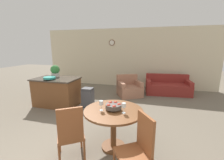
{
  "coord_description": "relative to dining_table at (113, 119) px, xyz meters",
  "views": [
    {
      "loc": [
        1.26,
        -1.48,
        1.85
      ],
      "look_at": [
        0.19,
        2.45,
        0.96
      ],
      "focal_mm": 24.0,
      "sensor_mm": 36.0,
      "label": 1
    }
  ],
  "objects": [
    {
      "name": "wine_glass_right",
      "position": [
        0.2,
        -0.08,
        0.3
      ],
      "size": [
        0.07,
        0.07,
        0.18
      ],
      "color": "silver",
      "rests_on": "dining_table"
    },
    {
      "name": "potted_plant",
      "position": [
        -2.47,
        1.81,
        0.5
      ],
      "size": [
        0.29,
        0.29,
        0.39
      ],
      "color": "beige",
      "rests_on": "kitchen_island"
    },
    {
      "name": "dining_chair_near_left",
      "position": [
        -0.58,
        -0.5,
        -0.07
      ],
      "size": [
        0.58,
        0.58,
        0.97
      ],
      "rotation": [
        0.0,
        0.0,
        6.88
      ],
      "color": "brown",
      "rests_on": "ground_plane"
    },
    {
      "name": "dining_chair_near_right",
      "position": [
        0.5,
        -0.58,
        -0.07
      ],
      "size": [
        0.58,
        0.58,
        0.97
      ],
      "rotation": [
        0.0,
        0.0,
        8.45
      ],
      "color": "brown",
      "rests_on": "ground_plane"
    },
    {
      "name": "wall_back",
      "position": [
        -0.63,
        4.61,
        0.76
      ],
      "size": [
        8.0,
        0.09,
        2.7
      ],
      "color": "beige",
      "rests_on": "ground_plane"
    },
    {
      "name": "wine_glass_left",
      "position": [
        -0.2,
        -0.08,
        0.3
      ],
      "size": [
        0.07,
        0.07,
        0.18
      ],
      "color": "silver",
      "rests_on": "dining_table"
    },
    {
      "name": "fruit_bowl",
      "position": [
        0.0,
        0.0,
        0.24
      ],
      "size": [
        0.29,
        0.29,
        0.13
      ],
      "color": "#4C4742",
      "rests_on": "dining_table"
    },
    {
      "name": "kitchen_island",
      "position": [
        -2.31,
        1.6,
        -0.14
      ],
      "size": [
        1.38,
        0.87,
        0.89
      ],
      "color": "brown",
      "rests_on": "ground_plane"
    },
    {
      "name": "teal_bowl",
      "position": [
        -2.38,
        1.39,
        0.35
      ],
      "size": [
        0.36,
        0.36,
        0.08
      ],
      "color": "teal",
      "rests_on": "kitchen_island"
    },
    {
      "name": "couch",
      "position": [
        1.26,
        3.85,
        -0.32
      ],
      "size": [
        1.77,
        1.01,
        0.75
      ],
      "rotation": [
        0.0,
        0.0,
        0.09
      ],
      "color": "maroon",
      "rests_on": "ground_plane"
    },
    {
      "name": "trash_bin",
      "position": [
        -1.27,
        1.68,
        -0.28
      ],
      "size": [
        0.33,
        0.29,
        0.62
      ],
      "color": "#47474C",
      "rests_on": "ground_plane"
    },
    {
      "name": "dining_table",
      "position": [
        0.0,
        0.0,
        0.0
      ],
      "size": [
        1.06,
        1.06,
        0.76
      ],
      "color": "brown",
      "rests_on": "ground_plane"
    },
    {
      "name": "armchair",
      "position": [
        -0.2,
        3.18,
        -0.31
      ],
      "size": [
        1.12,
        1.11,
        0.78
      ],
      "rotation": [
        0.0,
        0.0,
        0.51
      ],
      "color": "#A87056",
      "rests_on": "ground_plane"
    }
  ]
}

